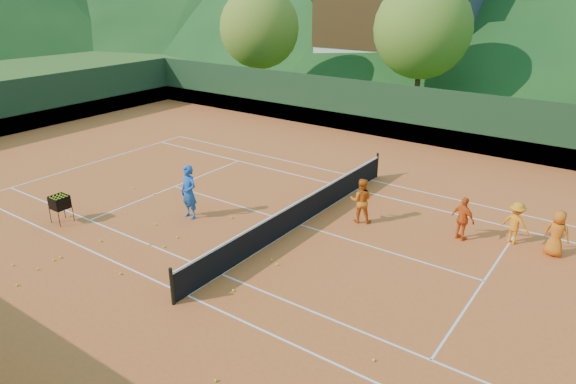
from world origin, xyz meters
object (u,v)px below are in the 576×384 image
Objects in this scene: student_c at (557,233)px; chalet_left at (401,13)px; student_d at (516,223)px; ball_hopper at (60,203)px; student_a at (361,200)px; coach at (189,192)px; student_b at (463,219)px; tennis_net at (300,212)px.

student_c is 32.81m from chalet_left.
student_d is 15.55m from ball_hopper.
student_c is (6.10, 1.34, -0.07)m from student_a.
chalet_left is at bearing -43.75° from student_d.
student_a is at bearing 37.68° from coach.
student_a reaches higher than student_b.
student_a is at bearing 34.81° from student_b.
student_b is at bearing 41.97° from student_d.
student_b is at bearing 19.92° from student_c.
student_a is 31.17m from chalet_left.
student_c reaches higher than tennis_net.
coach is 0.16× the size of tennis_net.
student_b is 31.97m from chalet_left.
chalet_left is at bearing 94.85° from ball_hopper.
student_a is 2.20m from tennis_net.
tennis_net is 12.07× the size of ball_hopper.
student_b reaches higher than ball_hopper.
student_d is at bearing 1.06° from student_c.
student_b reaches higher than student_d.
student_b is 13.90m from ball_hopper.
student_c is at bearing 27.69° from coach.
coach is 4.07m from tennis_net.
coach is at bearing -78.64° from chalet_left.
student_b is at bearing 23.70° from tennis_net.
student_a is 3.47m from student_b.
student_d is (1.47, 0.75, -0.04)m from student_b.
student_b is (3.39, 0.72, -0.06)m from student_a.
chalet_left is (-16.46, 27.06, 4.91)m from student_d.
coach is 0.14× the size of chalet_left.
student_b is 1.00× the size of student_c.
student_c is at bearing 27.15° from ball_hopper.
student_b is at bearing 167.03° from student_a.
chalet_left reaches higher than coach.
student_d reaches higher than tennis_net.
chalet_left is (-11.60, 28.53, 4.81)m from student_a.
student_d is (-1.24, 0.13, -0.04)m from student_c.
coach is 6.16m from student_a.
ball_hopper is at bearing 34.16° from student_c.
student_c is at bearing 20.06° from tennis_net.
coach is 1.98× the size of ball_hopper.
student_b is 1.65m from student_d.
student_a is 5.08m from student_d.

